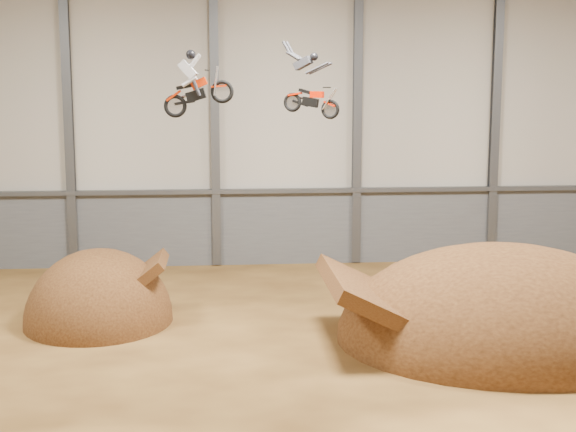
{
  "coord_description": "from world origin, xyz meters",
  "views": [
    {
      "loc": [
        -3.18,
        -22.71,
        8.28
      ],
      "look_at": [
        -0.87,
        4.0,
        4.04
      ],
      "focal_mm": 50.0,
      "sensor_mm": 36.0,
      "label": 1
    }
  ],
  "objects_px": {
    "landing_ramp": "(501,339)",
    "fmx_rider_a": "(202,77)",
    "fmx_rider_b": "(310,80)",
    "takeoff_ramp": "(100,321)"
  },
  "relations": [
    {
      "from": "fmx_rider_a",
      "to": "fmx_rider_b",
      "type": "relative_size",
      "value": 0.87
    },
    {
      "from": "takeoff_ramp",
      "to": "fmx_rider_a",
      "type": "xyz_separation_m",
      "value": [
        3.85,
        -1.7,
        8.69
      ]
    },
    {
      "from": "fmx_rider_a",
      "to": "landing_ramp",
      "type": "bearing_deg",
      "value": -3.24
    },
    {
      "from": "fmx_rider_a",
      "to": "fmx_rider_b",
      "type": "distance_m",
      "value": 3.62
    },
    {
      "from": "landing_ramp",
      "to": "fmx_rider_a",
      "type": "bearing_deg",
      "value": 170.91
    },
    {
      "from": "takeoff_ramp",
      "to": "fmx_rider_a",
      "type": "height_order",
      "value": "fmx_rider_a"
    },
    {
      "from": "landing_ramp",
      "to": "fmx_rider_a",
      "type": "xyz_separation_m",
      "value": [
        -9.89,
        1.58,
        8.69
      ]
    },
    {
      "from": "landing_ramp",
      "to": "fmx_rider_b",
      "type": "distance_m",
      "value": 10.79
    },
    {
      "from": "fmx_rider_b",
      "to": "landing_ramp",
      "type": "bearing_deg",
      "value": 12.8
    },
    {
      "from": "landing_ramp",
      "to": "fmx_rider_a",
      "type": "relative_size",
      "value": 4.69
    }
  ]
}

